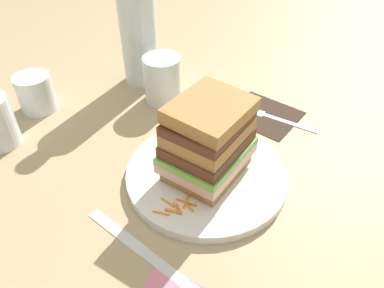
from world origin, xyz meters
name	(u,v)px	position (x,y,z in m)	size (l,w,h in m)	color
ground_plane	(212,172)	(0.00, 0.00, 0.00)	(3.00, 3.00, 0.00)	tan
main_plate	(207,174)	(-0.01, 0.00, 0.01)	(0.26, 0.26, 0.02)	white
sandwich	(208,141)	(-0.01, 0.00, 0.08)	(0.14, 0.11, 0.13)	#A87A42
carrot_shred_0	(179,209)	(-0.10, -0.02, 0.02)	(0.00, 0.00, 0.02)	orange
carrot_shred_1	(189,207)	(-0.09, -0.03, 0.02)	(0.00, 0.00, 0.02)	orange
carrot_shred_2	(173,211)	(-0.11, -0.01, 0.02)	(0.00, 0.00, 0.02)	orange
carrot_shred_3	(186,202)	(-0.09, -0.02, 0.02)	(0.00, 0.00, 0.03)	orange
carrot_shred_4	(162,214)	(-0.12, 0.00, 0.02)	(0.00, 0.00, 0.03)	orange
carrot_shred_5	(168,202)	(-0.10, 0.01, 0.02)	(0.00, 0.00, 0.02)	orange
carrot_shred_6	(176,207)	(-0.10, -0.01, 0.02)	(0.00, 0.00, 0.02)	orange
carrot_shred_7	(187,199)	(-0.08, -0.01, 0.02)	(0.00, 0.00, 0.03)	orange
carrot_shred_8	(238,146)	(0.07, -0.01, 0.02)	(0.00, 0.00, 0.02)	orange
carrot_shred_9	(247,140)	(0.09, -0.01, 0.02)	(0.00, 0.00, 0.03)	orange
carrot_shred_10	(228,134)	(0.08, 0.02, 0.02)	(0.00, 0.00, 0.03)	orange
carrot_shred_11	(229,147)	(0.05, 0.00, 0.02)	(0.00, 0.00, 0.02)	orange
carrot_shred_12	(226,138)	(0.07, 0.02, 0.02)	(0.00, 0.00, 0.03)	orange
napkin_dark	(264,114)	(0.19, 0.01, 0.00)	(0.11, 0.13, 0.00)	#38281E
fork	(275,116)	(0.20, -0.01, 0.00)	(0.03, 0.17, 0.00)	silver
knife	(145,252)	(-0.18, -0.02, 0.00)	(0.02, 0.20, 0.00)	silver
juice_glass	(163,81)	(0.12, 0.21, 0.04)	(0.07, 0.07, 0.09)	white
water_bottle	(138,23)	(0.15, 0.29, 0.13)	(0.08, 0.08, 0.29)	silver
empty_tumbler_0	(36,93)	(-0.06, 0.38, 0.04)	(0.07, 0.07, 0.07)	silver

